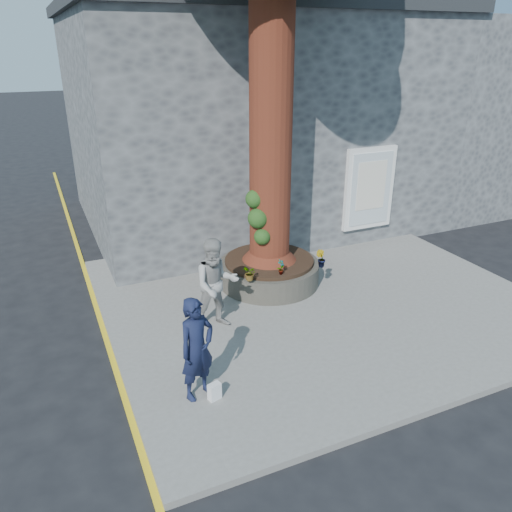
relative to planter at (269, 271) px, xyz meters
name	(u,v)px	position (x,y,z in m)	size (l,w,h in m)	color
ground	(276,336)	(-0.80, -2.00, -0.41)	(120.00, 120.00, 0.00)	black
pavement	(316,297)	(0.70, -1.00, -0.35)	(9.00, 8.00, 0.12)	slate
yellow_line	(108,346)	(-3.85, -1.00, -0.41)	(0.10, 30.00, 0.01)	yellow
stone_shop	(247,117)	(1.70, 5.20, 2.75)	(10.30, 8.30, 6.30)	#46484B
neighbour_shop	(445,110)	(9.70, 5.20, 2.59)	(6.00, 8.00, 6.00)	#46484B
planter	(269,271)	(0.00, 0.00, 0.00)	(2.30, 2.30, 0.60)	black
man	(197,349)	(-2.75, -3.20, 0.56)	(0.62, 0.41, 1.71)	#131834
woman	(216,284)	(-1.77, -1.35, 0.63)	(0.89, 0.70, 1.84)	#989692
shopping_bag	(215,391)	(-2.57, -3.40, -0.15)	(0.20, 0.12, 0.28)	white
plant_a	(281,267)	(-0.13, -0.85, 0.48)	(0.18, 0.12, 0.34)	gray
plant_b	(321,259)	(0.85, -0.85, 0.50)	(0.21, 0.21, 0.39)	gray
plant_c	(284,253)	(0.27, -0.22, 0.50)	(0.21, 0.21, 0.38)	gray
plant_d	(250,273)	(-0.85, -0.85, 0.47)	(0.29, 0.26, 0.32)	gray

